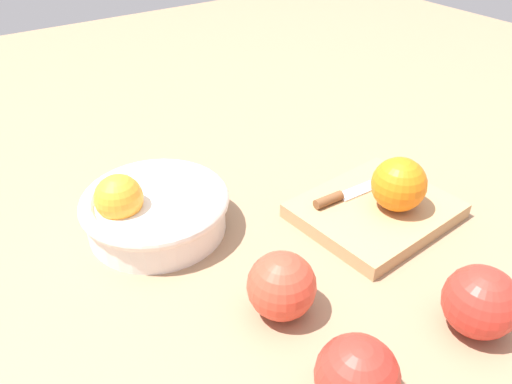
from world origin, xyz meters
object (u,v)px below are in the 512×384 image
cutting_board (376,211)px  orange_on_board (399,184)px  bowl (153,209)px  apple_front_left (357,377)px  knife (346,194)px  apple_front_left_2 (282,286)px  apple_front_right (480,302)px

cutting_board → orange_on_board: bearing=-44.6°
bowl → apple_front_left: 0.35m
apple_front_left → orange_on_board: bearing=35.8°
orange_on_board → knife: 0.08m
apple_front_left → apple_front_left_2: same height
bowl → cutting_board: (0.27, -0.15, -0.02)m
bowl → orange_on_board: size_ratio=2.65×
bowl → apple_front_left: bowl is taller
apple_front_right → apple_front_left: bearing=177.6°
orange_on_board → apple_front_right: 0.20m
apple_front_right → orange_on_board: bearing=67.7°
bowl → orange_on_board: (0.29, -0.17, 0.02)m
knife → apple_front_left_2: apple_front_left_2 is taller
apple_front_left → apple_front_left_2: 0.13m
cutting_board → bowl: bearing=150.5°
knife → apple_front_left_2: size_ratio=2.01×
orange_on_board → apple_front_left_2: orange_on_board is taller
cutting_board → apple_front_left_2: bearing=-163.4°
orange_on_board → apple_front_left_2: size_ratio=0.97×
bowl → knife: bowl is taller
orange_on_board → bowl: bearing=149.4°
cutting_board → apple_front_left: size_ratio=2.66×
orange_on_board → apple_front_left: size_ratio=0.96×
orange_on_board → apple_front_right: bearing=-112.3°
bowl → apple_front_right: size_ratio=2.50×
apple_front_left_2 → apple_front_left: bearing=-95.9°
cutting_board → apple_front_right: apple_front_right is taller
orange_on_board → apple_front_left_2: bearing=-168.5°
apple_front_right → apple_front_left_2: apple_front_right is taller
bowl → apple_front_left_2: bowl is taller
bowl → apple_front_left: bearing=-83.6°
orange_on_board → knife: bearing=124.1°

